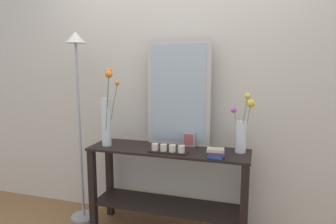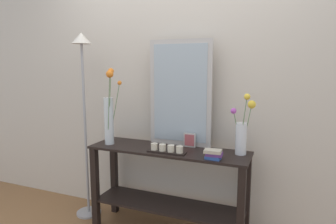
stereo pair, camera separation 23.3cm
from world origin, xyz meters
The scene contains 9 objects.
wall_back centered at (0.00, 0.31, 1.35)m, with size 6.40×0.08×2.70m, color beige.
console_table centered at (0.00, 0.00, 0.48)m, with size 1.36×0.39×0.77m.
mirror_leaning centered at (0.05, 0.16, 1.23)m, with size 0.56×0.03×0.92m.
tall_vase_left centered at (-0.54, -0.06, 1.03)m, with size 0.18×0.20×0.68m.
vase_right centered at (0.60, 0.08, 0.95)m, with size 0.18×0.14×0.49m.
candle_tray centered at (0.03, -0.11, 0.79)m, with size 0.32×0.09×0.07m.
picture_frame_small centered at (0.15, 0.13, 0.83)m, with size 0.11×0.01×0.12m.
book_stack centered at (0.42, -0.13, 0.81)m, with size 0.14×0.11×0.07m.
floor_lamp centered at (-0.86, 0.02, 1.19)m, with size 0.24×0.24×1.76m.
Camera 2 is at (0.92, -2.24, 1.46)m, focal length 31.58 mm.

